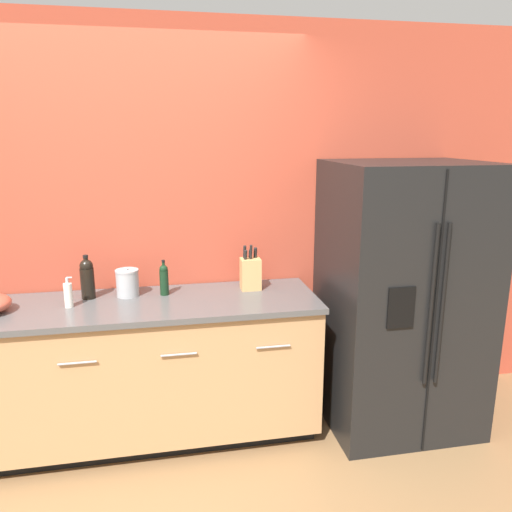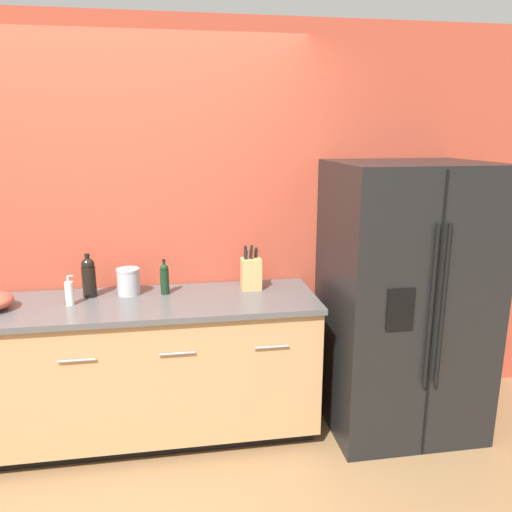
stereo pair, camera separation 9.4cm
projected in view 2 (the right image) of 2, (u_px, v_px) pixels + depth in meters
The scene contains 8 objects.
wall_back at pixel (114, 228), 3.22m from camera, with size 10.00×0.05×2.60m.
counter_unit at pixel (134, 370), 3.11m from camera, with size 2.27×0.64×0.92m.
refrigerator at pixel (403, 299), 3.20m from camera, with size 0.94×0.82×1.73m.
knife_block at pixel (251, 273), 3.21m from camera, with size 0.13×0.10×0.30m.
wine_bottle at pixel (89, 276), 3.06m from camera, with size 0.08×0.08×0.27m.
soap_dispenser at pixel (69, 293), 2.92m from camera, with size 0.05×0.05×0.18m.
oil_bottle at pixel (165, 278), 3.12m from camera, with size 0.06×0.06×0.22m.
steel_canister at pixel (128, 282), 3.11m from camera, with size 0.14×0.14×0.18m.
Camera 2 is at (0.39, -2.03, 1.91)m, focal length 35.00 mm.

